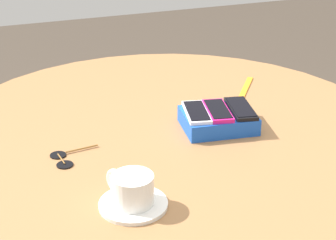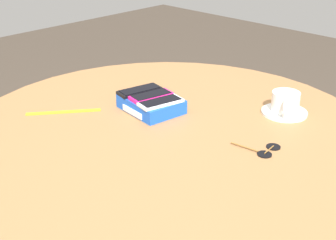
{
  "view_description": "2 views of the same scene",
  "coord_description": "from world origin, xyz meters",
  "px_view_note": "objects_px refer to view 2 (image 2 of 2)",
  "views": [
    {
      "loc": [
        0.44,
        1.17,
        1.38
      ],
      "look_at": [
        0.0,
        0.0,
        0.8
      ],
      "focal_mm": 60.0,
      "sensor_mm": 36.0,
      "label": 1
    },
    {
      "loc": [
        0.82,
        -0.84,
        1.34
      ],
      "look_at": [
        0.0,
        0.0,
        0.8
      ],
      "focal_mm": 50.0,
      "sensor_mm": 36.0,
      "label": 2
    }
  ],
  "objects_px": {
    "phone_magenta": "(151,96)",
    "phone_white": "(161,102)",
    "saucer": "(284,112)",
    "phone_box": "(151,104)",
    "sunglasses": "(266,150)",
    "coffee_cup": "(285,102)",
    "phone_black": "(139,90)",
    "round_table": "(168,155)",
    "lanyard_strap": "(64,112)"
  },
  "relations": [
    {
      "from": "phone_magenta",
      "to": "phone_white",
      "type": "xyz_separation_m",
      "value": [
        0.05,
        -0.01,
        -0.0
      ]
    },
    {
      "from": "saucer",
      "to": "phone_magenta",
      "type": "bearing_deg",
      "value": -139.07
    },
    {
      "from": "phone_white",
      "to": "saucer",
      "type": "height_order",
      "value": "phone_white"
    },
    {
      "from": "phone_box",
      "to": "phone_magenta",
      "type": "height_order",
      "value": "phone_magenta"
    },
    {
      "from": "phone_white",
      "to": "saucer",
      "type": "bearing_deg",
      "value": 47.61
    },
    {
      "from": "sunglasses",
      "to": "coffee_cup",
      "type": "bearing_deg",
      "value": 111.04
    },
    {
      "from": "phone_black",
      "to": "saucer",
      "type": "relative_size",
      "value": 1.06
    },
    {
      "from": "phone_black",
      "to": "phone_magenta",
      "type": "relative_size",
      "value": 1.04
    },
    {
      "from": "round_table",
      "to": "coffee_cup",
      "type": "xyz_separation_m",
      "value": [
        0.18,
        0.3,
        0.13
      ]
    },
    {
      "from": "phone_box",
      "to": "phone_black",
      "type": "xyz_separation_m",
      "value": [
        -0.06,
        0.01,
        0.03
      ]
    },
    {
      "from": "phone_magenta",
      "to": "sunglasses",
      "type": "distance_m",
      "value": 0.39
    },
    {
      "from": "phone_box",
      "to": "coffee_cup",
      "type": "height_order",
      "value": "coffee_cup"
    },
    {
      "from": "saucer",
      "to": "sunglasses",
      "type": "relative_size",
      "value": 1.19
    },
    {
      "from": "sunglasses",
      "to": "phone_box",
      "type": "bearing_deg",
      "value": -176.11
    },
    {
      "from": "phone_box",
      "to": "phone_black",
      "type": "bearing_deg",
      "value": 173.57
    },
    {
      "from": "round_table",
      "to": "phone_box",
      "type": "xyz_separation_m",
      "value": [
        -0.11,
        0.05,
        0.11
      ]
    },
    {
      "from": "round_table",
      "to": "coffee_cup",
      "type": "bearing_deg",
      "value": 58.33
    },
    {
      "from": "saucer",
      "to": "sunglasses",
      "type": "height_order",
      "value": "saucer"
    },
    {
      "from": "coffee_cup",
      "to": "phone_box",
      "type": "bearing_deg",
      "value": -139.64
    },
    {
      "from": "saucer",
      "to": "coffee_cup",
      "type": "bearing_deg",
      "value": -61.1
    },
    {
      "from": "phone_magenta",
      "to": "lanyard_strap",
      "type": "height_order",
      "value": "phone_magenta"
    },
    {
      "from": "round_table",
      "to": "coffee_cup",
      "type": "relative_size",
      "value": 11.05
    },
    {
      "from": "phone_black",
      "to": "sunglasses",
      "type": "distance_m",
      "value": 0.45
    },
    {
      "from": "coffee_cup",
      "to": "sunglasses",
      "type": "relative_size",
      "value": 0.93
    },
    {
      "from": "phone_white",
      "to": "lanyard_strap",
      "type": "xyz_separation_m",
      "value": [
        -0.23,
        -0.18,
        -0.04
      ]
    },
    {
      "from": "coffee_cup",
      "to": "lanyard_strap",
      "type": "height_order",
      "value": "coffee_cup"
    },
    {
      "from": "phone_white",
      "to": "sunglasses",
      "type": "relative_size",
      "value": 1.23
    },
    {
      "from": "phone_black",
      "to": "phone_box",
      "type": "bearing_deg",
      "value": -6.43
    },
    {
      "from": "phone_black",
      "to": "lanyard_strap",
      "type": "distance_m",
      "value": 0.23
    },
    {
      "from": "phone_magenta",
      "to": "sunglasses",
      "type": "xyz_separation_m",
      "value": [
        0.39,
        0.03,
        -0.04
      ]
    },
    {
      "from": "phone_white",
      "to": "lanyard_strap",
      "type": "bearing_deg",
      "value": -141.53
    },
    {
      "from": "round_table",
      "to": "lanyard_strap",
      "type": "height_order",
      "value": "lanyard_strap"
    },
    {
      "from": "phone_box",
      "to": "sunglasses",
      "type": "relative_size",
      "value": 1.67
    },
    {
      "from": "phone_box",
      "to": "phone_white",
      "type": "xyz_separation_m",
      "value": [
        0.05,
        -0.01,
        0.03
      ]
    },
    {
      "from": "round_table",
      "to": "sunglasses",
      "type": "bearing_deg",
      "value": 14.69
    },
    {
      "from": "round_table",
      "to": "saucer",
      "type": "xyz_separation_m",
      "value": [
        0.18,
        0.3,
        0.1
      ]
    },
    {
      "from": "phone_box",
      "to": "phone_white",
      "type": "bearing_deg",
      "value": -12.81
    },
    {
      "from": "coffee_cup",
      "to": "lanyard_strap",
      "type": "distance_m",
      "value": 0.65
    },
    {
      "from": "round_table",
      "to": "phone_box",
      "type": "relative_size",
      "value": 6.14
    },
    {
      "from": "saucer",
      "to": "phone_white",
      "type": "bearing_deg",
      "value": -132.39
    },
    {
      "from": "phone_black",
      "to": "lanyard_strap",
      "type": "xyz_separation_m",
      "value": [
        -0.12,
        -0.2,
        -0.04
      ]
    },
    {
      "from": "phone_box",
      "to": "phone_black",
      "type": "height_order",
      "value": "phone_black"
    },
    {
      "from": "round_table",
      "to": "sunglasses",
      "type": "distance_m",
      "value": 0.3
    },
    {
      "from": "phone_black",
      "to": "coffee_cup",
      "type": "height_order",
      "value": "coffee_cup"
    },
    {
      "from": "round_table",
      "to": "phone_magenta",
      "type": "relative_size",
      "value": 8.47
    },
    {
      "from": "round_table",
      "to": "saucer",
      "type": "bearing_deg",
      "value": 58.7
    },
    {
      "from": "saucer",
      "to": "sunglasses",
      "type": "distance_m",
      "value": 0.25
    },
    {
      "from": "lanyard_strap",
      "to": "phone_box",
      "type": "bearing_deg",
      "value": 47.86
    },
    {
      "from": "phone_black",
      "to": "sunglasses",
      "type": "xyz_separation_m",
      "value": [
        0.44,
        0.02,
        -0.04
      ]
    },
    {
      "from": "phone_box",
      "to": "sunglasses",
      "type": "distance_m",
      "value": 0.39
    }
  ]
}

